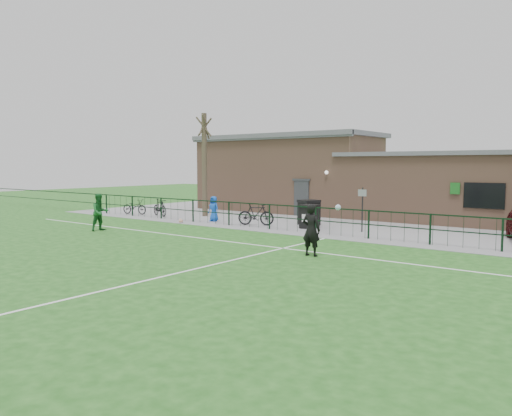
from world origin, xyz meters
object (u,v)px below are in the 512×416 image
Objects in this scene: bicycle_d at (256,214)px; spectator_child at (214,209)px; bicycle_a at (135,207)px; wheelie_bin_right at (309,217)px; bicycle_b at (160,208)px; ball_ground at (181,221)px; outfield_player at (100,212)px; sign_post at (362,210)px; wheelie_bin_left at (309,213)px; bare_tree at (204,165)px.

bicycle_d is 1.37× the size of spectator_child.
wheelie_bin_right is at bearing -98.43° from bicycle_a.
bicycle_b is at bearing -179.78° from spectator_child.
ball_ground is at bearing -123.65° from spectator_child.
spectator_child reaches higher than bicycle_d.
ball_ground is (0.72, 4.41, -0.75)m from outfield_player.
wheelie_bin_left is at bearing 165.32° from sign_post.
sign_post is at bearing -4.39° from bare_tree.
bicycle_d is at bearing -28.91° from outfield_player.
outfield_player is at bearing 118.92° from bicycle_d.
spectator_child is 1.86m from ball_ground.
spectator_child is (2.25, -1.71, -2.31)m from bare_tree.
bicycle_d reaches higher than wheelie_bin_right.
bicycle_a is at bearing 48.40° from outfield_player.
wheelie_bin_left is 1.12× the size of wheelie_bin_right.
bicycle_d is (-1.98, -1.81, -0.03)m from wheelie_bin_left.
wheelie_bin_left is 0.68× the size of bicycle_a.
bicycle_b is (-2.04, -1.66, -2.48)m from bare_tree.
bare_tree is 3.27× the size of bicycle_d.
outfield_player is (-1.72, -5.87, 0.17)m from spectator_child.
spectator_child reaches higher than wheelie_bin_right.
bare_tree is 4.47× the size of spectator_child.
ball_ground is (3.30, -1.50, -0.42)m from bicycle_b.
wheelie_bin_right is 0.60× the size of outfield_player.
bare_tree is 3.49× the size of bicycle_a.
bare_tree is at bearing -34.03° from bicycle_b.
ball_ground is (1.25, -3.16, -2.89)m from bare_tree.
sign_post is 12.48m from bicycle_b.
wheelie_bin_right is at bearing 6.94° from spectator_child.
outfield_player reaches higher than wheelie_bin_left.
wheelie_bin_right is 6.91m from ball_ground.
bare_tree is at bearing -158.91° from wheelie_bin_left.
wheelie_bin_left is at bearing -31.40° from outfield_player.
outfield_player is (0.53, -7.57, -2.14)m from bare_tree.
bicycle_d reaches higher than bicycle_a.
bicycle_b is 1.25× the size of spectator_child.
wheelie_bin_right is at bearing -69.94° from bicycle_b.
spectator_child is at bearing -73.75° from bicycle_b.
outfield_player reaches higher than ball_ground.
wheelie_bin_left is 1.39m from wheelie_bin_right.
wheelie_bin_left is 2.68m from bicycle_d.
wheelie_bin_left is at bearing 20.91° from spectator_child.
ball_ground is at bearing -163.06° from wheelie_bin_right.
bare_tree is 5.79× the size of wheelie_bin_right.
wheelie_bin_left reaches higher than bicycle_d.
spectator_child is at bearing 66.36° from bicycle_d.
wheelie_bin_left reaches higher than ball_ground.
bicycle_d is at bearing -101.40° from bicycle_a.
wheelie_bin_left is 11.42m from bicycle_a.
sign_post is at bearing -102.74° from bicycle_d.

